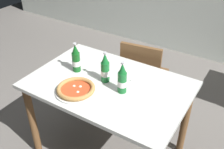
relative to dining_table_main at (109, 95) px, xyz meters
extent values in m
cube|color=silver|center=(0.00, 0.00, 0.10)|extent=(1.20, 0.80, 0.03)
cylinder|color=brown|center=(-0.54, -0.34, -0.28)|extent=(0.06, 0.06, 0.72)
cylinder|color=brown|center=(-0.54, 0.34, -0.28)|extent=(0.06, 0.06, 0.72)
cylinder|color=brown|center=(0.54, 0.34, -0.28)|extent=(0.06, 0.06, 0.72)
cube|color=brown|center=(-0.01, 0.68, -0.21)|extent=(0.45, 0.45, 0.04)
cube|color=brown|center=(0.02, 0.50, 0.01)|extent=(0.38, 0.09, 0.40)
cylinder|color=brown|center=(0.14, 0.87, -0.43)|extent=(0.04, 0.04, 0.41)
cylinder|color=brown|center=(-0.20, 0.83, -0.43)|extent=(0.04, 0.04, 0.41)
cylinder|color=brown|center=(0.18, 0.53, -0.43)|extent=(0.04, 0.04, 0.41)
cylinder|color=brown|center=(-0.15, 0.49, -0.43)|extent=(0.04, 0.04, 0.41)
cylinder|color=white|center=(-0.14, -0.21, 0.12)|extent=(0.30, 0.30, 0.01)
cylinder|color=#CC4723|center=(-0.14, -0.21, 0.13)|extent=(0.21, 0.21, 0.01)
torus|color=#B78447|center=(-0.14, -0.21, 0.14)|extent=(0.28, 0.28, 0.03)
sphere|color=silver|center=(-0.18, -0.19, 0.13)|extent=(0.02, 0.02, 0.02)
sphere|color=silver|center=(-0.11, -0.23, 0.13)|extent=(0.02, 0.02, 0.02)
sphere|color=silver|center=(-0.13, -0.17, 0.13)|extent=(0.02, 0.02, 0.02)
cylinder|color=#196B2D|center=(-0.04, 0.01, 0.19)|extent=(0.06, 0.06, 0.16)
cone|color=#196B2D|center=(-0.04, 0.01, 0.31)|extent=(0.05, 0.05, 0.07)
cylinder|color=#B7B7BC|center=(-0.04, 0.01, 0.36)|extent=(0.03, 0.03, 0.01)
cylinder|color=white|center=(-0.04, 0.01, 0.19)|extent=(0.07, 0.07, 0.04)
cylinder|color=#14591E|center=(-0.31, 0.01, 0.19)|extent=(0.06, 0.06, 0.16)
cone|color=#14591E|center=(-0.31, 0.01, 0.31)|extent=(0.05, 0.05, 0.07)
cylinder|color=#B7B7BC|center=(-0.31, 0.01, 0.36)|extent=(0.03, 0.03, 0.01)
cylinder|color=white|center=(-0.31, 0.01, 0.19)|extent=(0.07, 0.07, 0.04)
cylinder|color=#196B2D|center=(0.14, -0.04, 0.19)|extent=(0.06, 0.06, 0.16)
cone|color=#196B2D|center=(0.14, -0.04, 0.31)|extent=(0.05, 0.05, 0.07)
cylinder|color=#B7B7BC|center=(0.14, -0.04, 0.36)|extent=(0.03, 0.03, 0.01)
cylinder|color=white|center=(0.14, -0.04, 0.19)|extent=(0.07, 0.07, 0.04)
cube|color=white|center=(0.13, 0.21, 0.12)|extent=(0.23, 0.23, 0.00)
cube|color=silver|center=(0.15, 0.21, 0.12)|extent=(0.05, 0.19, 0.00)
cube|color=silver|center=(0.11, 0.21, 0.12)|extent=(0.08, 0.16, 0.00)
camera|label=1|loc=(0.88, -1.35, 1.25)|focal=41.90mm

